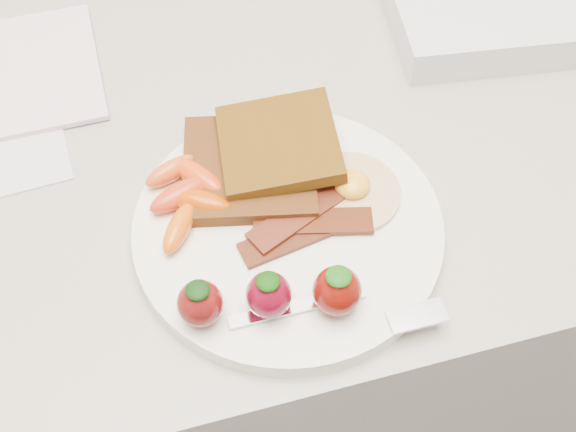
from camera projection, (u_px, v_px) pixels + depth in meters
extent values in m
cube|color=gray|center=(252.00, 322.00, 1.09)|extent=(2.00, 0.60, 0.90)
cylinder|color=white|center=(288.00, 229.00, 0.63)|extent=(0.27, 0.27, 0.02)
cube|color=black|center=(249.00, 168.00, 0.65)|extent=(0.14, 0.14, 0.01)
cube|color=#331E0B|center=(279.00, 144.00, 0.65)|extent=(0.12, 0.12, 0.02)
cylinder|color=beige|center=(350.00, 192.00, 0.64)|extent=(0.11, 0.11, 0.01)
ellipsoid|color=#FBA726|center=(352.00, 184.00, 0.63)|extent=(0.04, 0.04, 0.02)
cube|color=black|center=(297.00, 235.00, 0.61)|extent=(0.11, 0.04, 0.00)
cube|color=#331207|center=(313.00, 222.00, 0.62)|extent=(0.11, 0.05, 0.00)
cube|color=#410E11|center=(301.00, 213.00, 0.62)|extent=(0.10, 0.07, 0.00)
ellipsoid|color=red|center=(182.00, 194.00, 0.63)|extent=(0.07, 0.04, 0.02)
ellipsoid|color=#C03F00|center=(198.00, 202.00, 0.62)|extent=(0.07, 0.05, 0.02)
ellipsoid|color=#E3570B|center=(179.00, 228.00, 0.61)|extent=(0.05, 0.06, 0.02)
ellipsoid|color=#E8400E|center=(197.00, 176.00, 0.64)|extent=(0.05, 0.06, 0.02)
ellipsoid|color=#DE4F19|center=(171.00, 171.00, 0.64)|extent=(0.05, 0.04, 0.02)
ellipsoid|color=#610D0C|center=(200.00, 303.00, 0.56)|extent=(0.04, 0.04, 0.04)
ellipsoid|color=black|center=(197.00, 290.00, 0.54)|extent=(0.02, 0.02, 0.01)
ellipsoid|color=#620517|center=(269.00, 295.00, 0.56)|extent=(0.04, 0.04, 0.04)
ellipsoid|color=#0C3604|center=(268.00, 281.00, 0.54)|extent=(0.02, 0.02, 0.01)
ellipsoid|color=#630B05|center=(337.00, 291.00, 0.56)|extent=(0.04, 0.04, 0.04)
ellipsoid|color=#154F0C|center=(339.00, 276.00, 0.54)|extent=(0.02, 0.02, 0.01)
cube|color=white|center=(297.00, 307.00, 0.57)|extent=(0.11, 0.01, 0.00)
cube|color=silver|center=(417.00, 316.00, 0.57)|extent=(0.05, 0.02, 0.00)
cube|color=silver|center=(39.00, 69.00, 0.75)|extent=(0.12, 0.18, 0.01)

